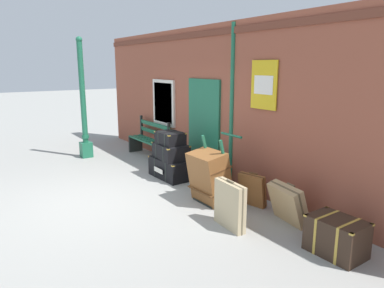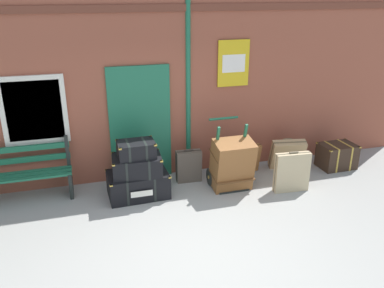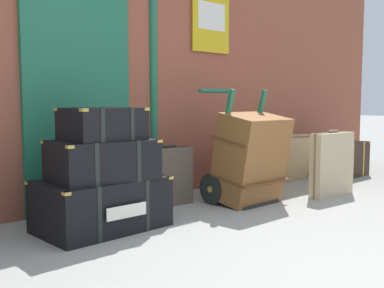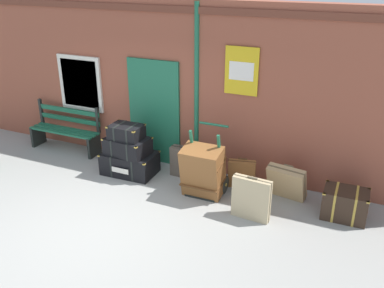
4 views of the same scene
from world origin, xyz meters
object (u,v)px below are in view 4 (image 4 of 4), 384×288
at_px(steamer_trunk_base, 130,163).
at_px(porters_trolley, 207,177).
at_px(suitcase_olive, 287,182).
at_px(platform_bench, 66,130).
at_px(suitcase_umber, 242,174).
at_px(suitcase_cream, 251,199).
at_px(steamer_trunk_top, 126,132).
at_px(steamer_trunk_middle, 128,146).
at_px(large_brown_trunk, 203,171).
at_px(suitcase_oxblood, 183,162).
at_px(corner_trunk, 345,204).

distance_m(steamer_trunk_base, porters_trolley, 1.62).
bearing_deg(suitcase_olive, porters_trolley, -166.95).
bearing_deg(steamer_trunk_base, porters_trolley, -1.52).
distance_m(platform_bench, suitcase_olive, 4.83).
relative_size(porters_trolley, suitcase_umber, 2.00).
height_order(platform_bench, suitcase_umber, platform_bench).
height_order(steamer_trunk_base, suitcase_cream, suitcase_cream).
relative_size(steamer_trunk_top, suitcase_olive, 0.88).
distance_m(steamer_trunk_middle, porters_trolley, 1.66).
xyz_separation_m(steamer_trunk_middle, large_brown_trunk, (1.63, -0.19, -0.11)).
height_order(steamer_trunk_top, suitcase_cream, steamer_trunk_top).
bearing_deg(suitcase_olive, steamer_trunk_top, -173.98).
bearing_deg(platform_bench, large_brown_trunk, -10.49).
distance_m(steamer_trunk_top, porters_trolley, 1.73).
bearing_deg(suitcase_olive, steamer_trunk_middle, -174.21).
height_order(steamer_trunk_base, suitcase_umber, suitcase_umber).
relative_size(steamer_trunk_base, suitcase_cream, 1.38).
height_order(porters_trolley, suitcase_umber, porters_trolley).
bearing_deg(steamer_trunk_middle, suitcase_olive, 5.79).
distance_m(steamer_trunk_base, suitcase_oxblood, 1.03).
bearing_deg(steamer_trunk_base, suitcase_umber, 7.86).
bearing_deg(steamer_trunk_base, corner_trunk, 0.87).
height_order(suitcase_oxblood, suitcase_cream, suitcase_cream).
distance_m(platform_bench, corner_trunk, 5.83).
bearing_deg(steamer_trunk_middle, steamer_trunk_top, -89.72).
height_order(steamer_trunk_middle, large_brown_trunk, large_brown_trunk).
bearing_deg(suitcase_cream, suitcase_umber, 116.43).
bearing_deg(corner_trunk, porters_trolley, -177.48).
distance_m(steamer_trunk_middle, suitcase_umber, 2.21).
bearing_deg(suitcase_oxblood, suitcase_olive, -1.06).
distance_m(suitcase_oxblood, suitcase_cream, 1.83).
relative_size(suitcase_olive, suitcase_cream, 0.94).
xyz_separation_m(porters_trolley, suitcase_oxblood, (-0.64, 0.35, 0.02)).
bearing_deg(steamer_trunk_middle, platform_bench, 166.20).
distance_m(steamer_trunk_top, suitcase_cream, 2.70).
relative_size(steamer_trunk_top, large_brown_trunk, 0.65).
relative_size(steamer_trunk_top, corner_trunk, 0.88).
bearing_deg(steamer_trunk_base, steamer_trunk_middle, -99.99).
xyz_separation_m(platform_bench, large_brown_trunk, (3.48, -0.64, 0.03)).
bearing_deg(large_brown_trunk, corner_trunk, 6.85).
height_order(large_brown_trunk, suitcase_cream, large_brown_trunk).
height_order(suitcase_oxblood, suitcase_umber, suitcase_oxblood).
height_order(suitcase_olive, suitcase_oxblood, suitcase_olive).
bearing_deg(platform_bench, suitcase_cream, -12.61).
bearing_deg(steamer_trunk_middle, suitcase_umber, 8.67).
bearing_deg(corner_trunk, large_brown_trunk, -173.15).
height_order(steamer_trunk_base, suitcase_oxblood, suitcase_oxblood).
bearing_deg(steamer_trunk_base, suitcase_oxblood, 17.32).
distance_m(suitcase_olive, suitcase_cream, 0.93).
xyz_separation_m(large_brown_trunk, suitcase_oxblood, (-0.64, 0.53, -0.18)).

